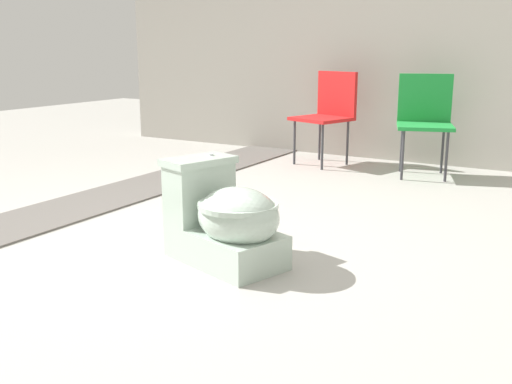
% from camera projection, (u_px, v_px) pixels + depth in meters
% --- Properties ---
extents(ground_plane, '(14.00, 14.00, 0.00)m').
position_uv_depth(ground_plane, '(199.00, 245.00, 3.26)').
color(ground_plane, '#A8A59E').
extents(gravel_strip, '(0.56, 8.00, 0.01)m').
position_uv_depth(gravel_strip, '(106.00, 198.00, 4.26)').
color(gravel_strip, '#605B56').
rests_on(gravel_strip, ground).
extents(building_wall, '(7.00, 0.20, 2.60)m').
position_uv_depth(building_wall, '(446.00, 18.00, 5.29)').
color(building_wall, '#9E998E').
rests_on(building_wall, ground).
extents(toilet, '(0.71, 0.54, 0.52)m').
position_uv_depth(toilet, '(226.00, 220.00, 2.95)').
color(toilet, '#B2C6B7').
rests_on(toilet, ground).
extents(folding_chair_left, '(0.55, 0.55, 0.83)m').
position_uv_depth(folding_chair_left, '(329.00, 108.00, 5.44)').
color(folding_chair_left, red).
rests_on(folding_chair_left, ground).
extents(folding_chair_middle, '(0.56, 0.56, 0.83)m').
position_uv_depth(folding_chair_middle, '(425.00, 114.00, 4.97)').
color(folding_chair_middle, '#1E8C38').
rests_on(folding_chair_middle, ground).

